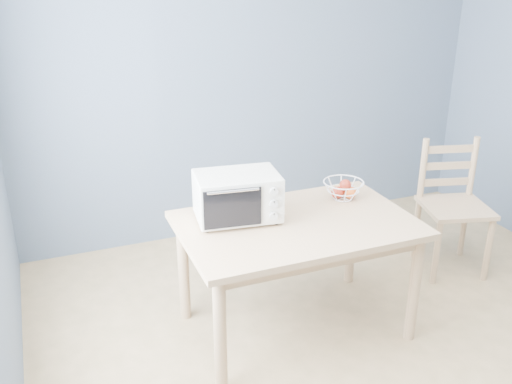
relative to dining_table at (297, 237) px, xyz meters
name	(u,v)px	position (x,y,z in m)	size (l,w,h in m)	color
room	(433,165)	(0.36, -0.71, 0.65)	(4.01, 4.51, 2.61)	tan
dining_table	(297,237)	(0.00, 0.00, 0.00)	(1.40, 0.90, 0.75)	tan
toaster_oven	(234,196)	(-0.34, 0.17, 0.25)	(0.53, 0.40, 0.29)	beige
fruit_basket	(343,189)	(0.43, 0.21, 0.17)	(0.35, 0.35, 0.14)	white
dining_chair	(452,208)	(1.43, 0.29, -0.16)	(0.56, 0.56, 0.98)	tan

